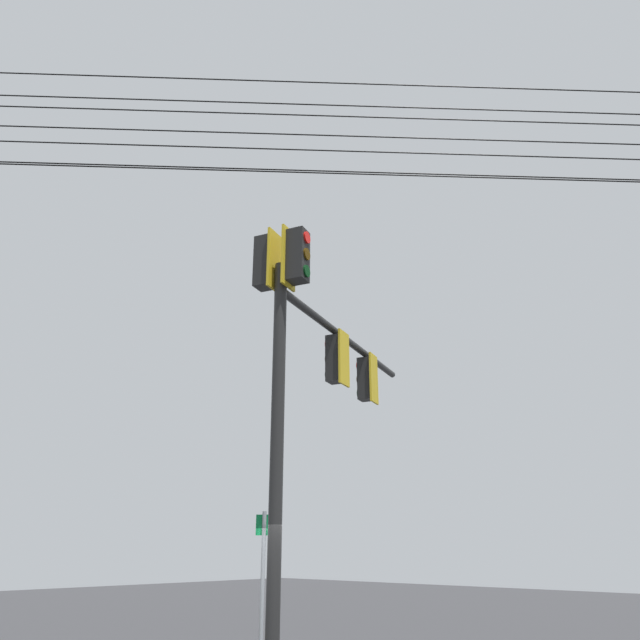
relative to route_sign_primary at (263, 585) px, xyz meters
name	(u,v)px	position (x,y,z in m)	size (l,w,h in m)	color
signal_mast_assembly	(313,365)	(-1.06, -0.04, 3.52)	(2.30, 5.71, 7.15)	black
route_sign_primary	(263,585)	(0.00, 0.00, 0.00)	(0.25, 0.20, 2.77)	slate
overhead_wire_span	(211,129)	(-0.48, 2.01, 7.55)	(20.69, 19.86, 2.48)	black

